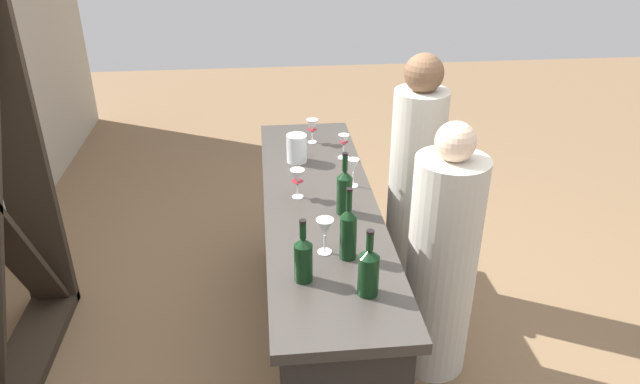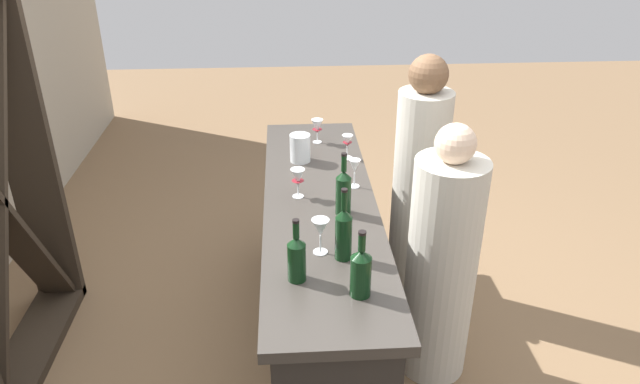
# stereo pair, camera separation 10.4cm
# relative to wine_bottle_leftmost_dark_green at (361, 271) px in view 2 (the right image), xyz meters

# --- Properties ---
(ground_plane) EXTENTS (12.00, 12.00, 0.00)m
(ground_plane) POSITION_rel_wine_bottle_leftmost_dark_green_xyz_m (0.78, 0.11, -1.07)
(ground_plane) COLOR #846647
(bar_counter) EXTENTS (2.19, 0.57, 0.96)m
(bar_counter) POSITION_rel_wine_bottle_leftmost_dark_green_xyz_m (0.78, 0.11, -0.58)
(bar_counter) COLOR #2A2723
(bar_counter) RESTS_ON ground
(wine_bottle_leftmost_dark_green) EXTENTS (0.08, 0.08, 0.29)m
(wine_bottle_leftmost_dark_green) POSITION_rel_wine_bottle_leftmost_dark_green_xyz_m (0.00, 0.00, 0.00)
(wine_bottle_leftmost_dark_green) COLOR black
(wine_bottle_leftmost_dark_green) RESTS_ON bar_counter
(wine_bottle_second_left_dark_green) EXTENTS (0.08, 0.08, 0.28)m
(wine_bottle_second_left_dark_green) POSITION_rel_wine_bottle_leftmost_dark_green_xyz_m (0.12, 0.24, -0.00)
(wine_bottle_second_left_dark_green) COLOR black
(wine_bottle_second_left_dark_green) RESTS_ON bar_counter
(wine_bottle_center_dark_green) EXTENTS (0.07, 0.07, 0.33)m
(wine_bottle_center_dark_green) POSITION_rel_wine_bottle_leftmost_dark_green_xyz_m (0.26, 0.04, 0.02)
(wine_bottle_center_dark_green) COLOR black
(wine_bottle_center_dark_green) RESTS_ON bar_counter
(wine_bottle_second_right_dark_green) EXTENTS (0.08, 0.08, 0.32)m
(wine_bottle_second_right_dark_green) POSITION_rel_wine_bottle_leftmost_dark_green_xyz_m (0.65, 0.00, 0.01)
(wine_bottle_second_right_dark_green) COLOR black
(wine_bottle_second_right_dark_green) RESTS_ON bar_counter
(wine_glass_near_left) EXTENTS (0.07, 0.07, 0.15)m
(wine_glass_near_left) POSITION_rel_wine_bottle_leftmost_dark_green_xyz_m (1.30, -0.08, -0.01)
(wine_glass_near_left) COLOR white
(wine_glass_near_left) RESTS_ON bar_counter
(wine_glass_near_center) EXTENTS (0.06, 0.06, 0.16)m
(wine_glass_near_center) POSITION_rel_wine_bottle_leftmost_dark_green_xyz_m (0.93, -0.08, 0.00)
(wine_glass_near_center) COLOR white
(wine_glass_near_center) RESTS_ON bar_counter
(wine_glass_near_right) EXTENTS (0.07, 0.07, 0.15)m
(wine_glass_near_right) POSITION_rel_wine_bottle_leftmost_dark_green_xyz_m (1.55, 0.08, -0.01)
(wine_glass_near_right) COLOR white
(wine_glass_near_right) RESTS_ON bar_counter
(wine_glass_far_left) EXTENTS (0.08, 0.08, 0.16)m
(wine_glass_far_left) POSITION_rel_wine_bottle_leftmost_dark_green_xyz_m (0.31, 0.14, 0.01)
(wine_glass_far_left) COLOR white
(wine_glass_far_left) RESTS_ON bar_counter
(wine_glass_far_center) EXTENTS (0.07, 0.07, 0.16)m
(wine_glass_far_center) POSITION_rel_wine_bottle_leftmost_dark_green_xyz_m (0.83, 0.22, -0.00)
(wine_glass_far_center) COLOR white
(wine_glass_far_center) RESTS_ON bar_counter
(water_pitcher) EXTENTS (0.12, 0.12, 0.16)m
(water_pitcher) POSITION_rel_wine_bottle_leftmost_dark_green_xyz_m (1.28, 0.19, -0.03)
(water_pitcher) COLOR silver
(water_pitcher) RESTS_ON bar_counter
(person_left_guest) EXTENTS (0.42, 0.42, 1.43)m
(person_left_guest) POSITION_rel_wine_bottle_leftmost_dark_green_xyz_m (0.60, -0.50, -0.41)
(person_left_guest) COLOR beige
(person_left_guest) RESTS_ON ground
(person_center_guest) EXTENTS (0.32, 0.32, 1.57)m
(person_center_guest) POSITION_rel_wine_bottle_leftmost_dark_green_xyz_m (1.27, -0.52, -0.33)
(person_center_guest) COLOR beige
(person_center_guest) RESTS_ON ground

